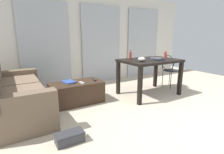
% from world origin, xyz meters
% --- Properties ---
extents(ground_plane, '(7.47, 7.47, 0.00)m').
position_xyz_m(ground_plane, '(0.00, 1.16, 0.00)').
color(ground_plane, beige).
extents(wall_back, '(5.93, 0.10, 2.42)m').
position_xyz_m(wall_back, '(0.00, 3.11, 1.21)').
color(wall_back, silver).
rests_on(wall_back, ground).
extents(curtains, '(4.22, 0.03, 2.10)m').
position_xyz_m(curtains, '(0.00, 3.03, 1.05)').
color(curtains, '#B2B7BC').
rests_on(curtains, ground).
extents(couch, '(0.86, 1.94, 0.80)m').
position_xyz_m(couch, '(-2.29, 1.80, 0.31)').
color(couch, brown).
rests_on(couch, ground).
extents(coffee_table, '(1.00, 0.53, 0.42)m').
position_xyz_m(coffee_table, '(-1.24, 1.75, 0.21)').
color(coffee_table, '#382619').
rests_on(coffee_table, ground).
extents(craft_table, '(1.25, 0.86, 0.80)m').
position_xyz_m(craft_table, '(0.34, 1.41, 0.69)').
color(craft_table, black).
rests_on(craft_table, ground).
extents(wire_chair, '(0.38, 0.38, 0.83)m').
position_xyz_m(wire_chair, '(1.15, 1.56, 0.51)').
color(wire_chair, black).
rests_on(wire_chair, ground).
extents(bottle_near, '(0.06, 0.06, 0.18)m').
position_xyz_m(bottle_near, '(0.68, 1.29, 0.87)').
color(bottle_near, '#99332D').
rests_on(bottle_near, craft_table).
extents(bottle_far, '(0.06, 0.06, 0.20)m').
position_xyz_m(bottle_far, '(0.02, 1.69, 0.88)').
color(bottle_far, '#99332D').
rests_on(bottle_far, craft_table).
extents(bowl, '(0.15, 0.15, 0.09)m').
position_xyz_m(bowl, '(0.00, 1.28, 0.84)').
color(bowl, beige).
rests_on(bowl, craft_table).
extents(book_stack, '(0.21, 0.29, 0.04)m').
position_xyz_m(book_stack, '(0.45, 1.31, 0.82)').
color(book_stack, '#1E668C').
rests_on(book_stack, craft_table).
extents(scissors, '(0.09, 0.08, 0.00)m').
position_xyz_m(scissors, '(0.20, 1.48, 0.80)').
color(scissors, '#9EA0A5').
rests_on(scissors, craft_table).
extents(tv_remote_primary, '(0.07, 0.17, 0.02)m').
position_xyz_m(tv_remote_primary, '(-1.17, 1.63, 0.43)').
color(tv_remote_primary, '#B7B7B2').
rests_on(tv_remote_primary, coffee_table).
extents(tv_remote_secondary, '(0.08, 0.18, 0.02)m').
position_xyz_m(tv_remote_secondary, '(-0.86, 1.72, 0.43)').
color(tv_remote_secondary, '#232326').
rests_on(tv_remote_secondary, coffee_table).
extents(magazine, '(0.24, 0.30, 0.03)m').
position_xyz_m(magazine, '(-1.36, 1.82, 0.43)').
color(magazine, '#33519E').
rests_on(magazine, coffee_table).
extents(shoebox, '(0.35, 0.19, 0.14)m').
position_xyz_m(shoebox, '(-1.78, 0.51, 0.07)').
color(shoebox, '#38383D').
rests_on(shoebox, ground).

